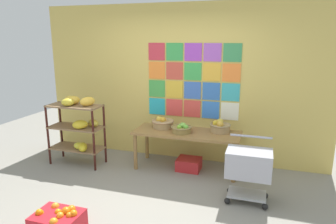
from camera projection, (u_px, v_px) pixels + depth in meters
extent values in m
plane|color=gray|center=(141.00, 206.00, 3.88)|extent=(9.50, 9.50, 0.00)
cube|color=#D6BA5A|center=(179.00, 84.00, 5.22)|extent=(4.96, 0.06, 2.64)
cube|color=#CA3341|center=(157.00, 52.00, 5.18)|extent=(0.29, 0.01, 0.29)
cube|color=green|center=(175.00, 52.00, 5.09)|extent=(0.29, 0.01, 0.29)
cube|color=purple|center=(193.00, 52.00, 5.00)|extent=(0.29, 0.01, 0.29)
cube|color=#A154C1|center=(212.00, 52.00, 4.90)|extent=(0.29, 0.01, 0.29)
cube|color=#3A8F53|center=(232.00, 53.00, 4.81)|extent=(0.29, 0.01, 0.29)
cube|color=orange|center=(157.00, 70.00, 5.25)|extent=(0.29, 0.01, 0.29)
cube|color=#CD4B3A|center=(174.00, 71.00, 5.16)|extent=(0.29, 0.01, 0.29)
cube|color=green|center=(193.00, 71.00, 5.07)|extent=(0.29, 0.01, 0.29)
cube|color=gold|center=(212.00, 72.00, 4.98)|extent=(0.29, 0.01, 0.29)
cube|color=orange|center=(232.00, 73.00, 4.89)|extent=(0.29, 0.01, 0.29)
cube|color=green|center=(157.00, 89.00, 5.33)|extent=(0.29, 0.01, 0.29)
cube|color=gold|center=(174.00, 89.00, 5.24)|extent=(0.29, 0.01, 0.29)
cube|color=#3A67C2|center=(192.00, 90.00, 5.14)|extent=(0.29, 0.01, 0.29)
cube|color=#326ABD|center=(211.00, 91.00, 5.05)|extent=(0.29, 0.01, 0.29)
cube|color=#36ABB5|center=(231.00, 92.00, 4.96)|extent=(0.29, 0.01, 0.29)
cube|color=#25ABC1|center=(157.00, 106.00, 5.40)|extent=(0.29, 0.01, 0.29)
cube|color=#E44642|center=(174.00, 108.00, 5.31)|extent=(0.29, 0.01, 0.29)
cube|color=#DA463F|center=(192.00, 109.00, 5.22)|extent=(0.29, 0.01, 0.29)
cube|color=blue|center=(211.00, 110.00, 5.12)|extent=(0.29, 0.01, 0.29)
cube|color=white|center=(230.00, 111.00, 5.03)|extent=(0.29, 0.01, 0.29)
cylinder|color=#3C1712|center=(48.00, 135.00, 5.08)|extent=(0.04, 0.04, 1.01)
cylinder|color=#3C1712|center=(94.00, 140.00, 4.83)|extent=(0.04, 0.04, 1.01)
cylinder|color=#3C1712|center=(61.00, 130.00, 5.41)|extent=(0.04, 0.04, 1.01)
cylinder|color=#3C1712|center=(105.00, 134.00, 5.16)|extent=(0.04, 0.04, 1.01)
cube|color=olive|center=(77.00, 148.00, 5.18)|extent=(0.89, 0.39, 0.03)
ellipsoid|color=gold|center=(83.00, 147.00, 4.99)|extent=(0.27, 0.32, 0.13)
ellipsoid|color=yellow|center=(80.00, 146.00, 5.06)|extent=(0.25, 0.17, 0.11)
cube|color=olive|center=(76.00, 127.00, 5.09)|extent=(0.89, 0.39, 0.02)
ellipsoid|color=gold|center=(93.00, 123.00, 5.06)|extent=(0.25, 0.20, 0.12)
ellipsoid|color=gold|center=(80.00, 125.00, 4.94)|extent=(0.30, 0.28, 0.14)
cube|color=olive|center=(74.00, 106.00, 5.01)|extent=(0.89, 0.39, 0.02)
ellipsoid|color=yellow|center=(70.00, 100.00, 5.06)|extent=(0.31, 0.28, 0.14)
ellipsoid|color=yellow|center=(88.00, 101.00, 4.92)|extent=(0.24, 0.28, 0.15)
ellipsoid|color=yellow|center=(73.00, 100.00, 5.04)|extent=(0.29, 0.29, 0.14)
ellipsoid|color=gold|center=(68.00, 102.00, 4.92)|extent=(0.24, 0.21, 0.13)
cube|color=olive|center=(187.00, 133.00, 4.86)|extent=(1.68, 0.63, 0.04)
cylinder|color=olive|center=(135.00, 152.00, 4.93)|extent=(0.06, 0.06, 0.59)
cylinder|color=olive|center=(234.00, 163.00, 4.47)|extent=(0.06, 0.06, 0.59)
cylinder|color=olive|center=(147.00, 142.00, 5.40)|extent=(0.06, 0.06, 0.59)
cylinder|color=olive|center=(237.00, 151.00, 4.94)|extent=(0.06, 0.06, 0.59)
cylinder|color=#A38558|center=(220.00, 128.00, 4.83)|extent=(0.30, 0.30, 0.12)
torus|color=#9D875E|center=(220.00, 125.00, 4.82)|extent=(0.33, 0.33, 0.02)
sphere|color=gold|center=(217.00, 123.00, 4.86)|extent=(0.10, 0.10, 0.10)
sphere|color=gold|center=(215.00, 123.00, 4.83)|extent=(0.09, 0.09, 0.09)
sphere|color=gold|center=(220.00, 124.00, 4.81)|extent=(0.10, 0.10, 0.10)
sphere|color=gold|center=(220.00, 122.00, 4.87)|extent=(0.11, 0.11, 0.11)
sphere|color=gold|center=(216.00, 123.00, 4.84)|extent=(0.09, 0.09, 0.09)
sphere|color=gold|center=(220.00, 124.00, 4.74)|extent=(0.11, 0.11, 0.11)
cylinder|color=olive|center=(181.00, 130.00, 4.81)|extent=(0.30, 0.30, 0.09)
torus|color=olive|center=(182.00, 127.00, 4.80)|extent=(0.33, 0.33, 0.03)
sphere|color=#77B648|center=(181.00, 126.00, 4.79)|extent=(0.08, 0.08, 0.08)
sphere|color=#66B044|center=(182.00, 125.00, 4.84)|extent=(0.09, 0.09, 0.09)
sphere|color=#7BBB33|center=(179.00, 127.00, 4.74)|extent=(0.07, 0.07, 0.07)
sphere|color=#68B83C|center=(186.00, 127.00, 4.73)|extent=(0.08, 0.08, 0.08)
sphere|color=#77B744|center=(184.00, 126.00, 4.80)|extent=(0.09, 0.09, 0.09)
sphere|color=#76AC3A|center=(182.00, 126.00, 4.81)|extent=(0.08, 0.08, 0.08)
cylinder|color=tan|center=(163.00, 124.00, 5.06)|extent=(0.34, 0.34, 0.11)
torus|color=tan|center=(163.00, 121.00, 5.05)|extent=(0.37, 0.37, 0.03)
sphere|color=gold|center=(159.00, 119.00, 5.09)|extent=(0.11, 0.11, 0.11)
sphere|color=gold|center=(164.00, 120.00, 5.07)|extent=(0.08, 0.08, 0.08)
sphere|color=gold|center=(163.00, 120.00, 5.04)|extent=(0.09, 0.09, 0.09)
cube|color=red|center=(189.00, 164.00, 4.96)|extent=(0.38, 0.32, 0.19)
cube|color=red|center=(58.00, 222.00, 3.39)|extent=(0.51, 0.39, 0.20)
sphere|color=orange|center=(39.00, 213.00, 3.38)|extent=(0.09, 0.09, 0.09)
sphere|color=orange|center=(54.00, 222.00, 3.22)|extent=(0.09, 0.09, 0.09)
sphere|color=orange|center=(73.00, 214.00, 3.34)|extent=(0.08, 0.08, 0.08)
sphere|color=orange|center=(70.00, 210.00, 3.44)|extent=(0.07, 0.07, 0.07)
sphere|color=orange|center=(39.00, 213.00, 3.36)|extent=(0.08, 0.08, 0.08)
sphere|color=orange|center=(39.00, 214.00, 3.37)|extent=(0.08, 0.08, 0.08)
sphere|color=orange|center=(60.00, 216.00, 3.31)|extent=(0.08, 0.08, 0.08)
sphere|color=orange|center=(58.00, 212.00, 3.40)|extent=(0.07, 0.07, 0.07)
sphere|color=orange|center=(55.00, 207.00, 3.51)|extent=(0.09, 0.09, 0.09)
sphere|color=orange|center=(66.00, 211.00, 3.39)|extent=(0.10, 0.10, 0.10)
sphere|color=orange|center=(71.00, 209.00, 3.43)|extent=(0.09, 0.09, 0.09)
sphere|color=orange|center=(69.00, 215.00, 3.33)|extent=(0.07, 0.07, 0.07)
sphere|color=black|center=(227.00, 201.00, 3.94)|extent=(0.08, 0.08, 0.08)
sphere|color=black|center=(265.00, 207.00, 3.80)|extent=(0.08, 0.08, 0.08)
sphere|color=black|center=(230.00, 191.00, 4.20)|extent=(0.08, 0.08, 0.08)
sphere|color=black|center=(265.00, 196.00, 4.07)|extent=(0.08, 0.08, 0.08)
cube|color=#A5A8AD|center=(247.00, 194.00, 3.99)|extent=(0.48, 0.31, 0.03)
cube|color=#A0A1AE|center=(249.00, 163.00, 3.89)|extent=(0.56, 0.39, 0.33)
cylinder|color=#A0A1AE|center=(251.00, 136.00, 4.03)|extent=(0.53, 0.03, 0.03)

